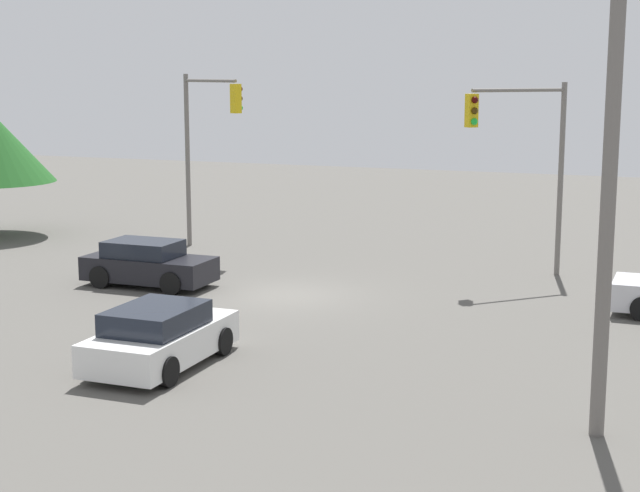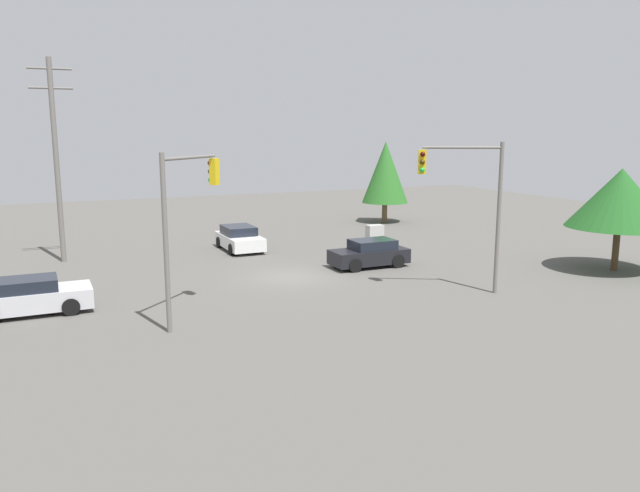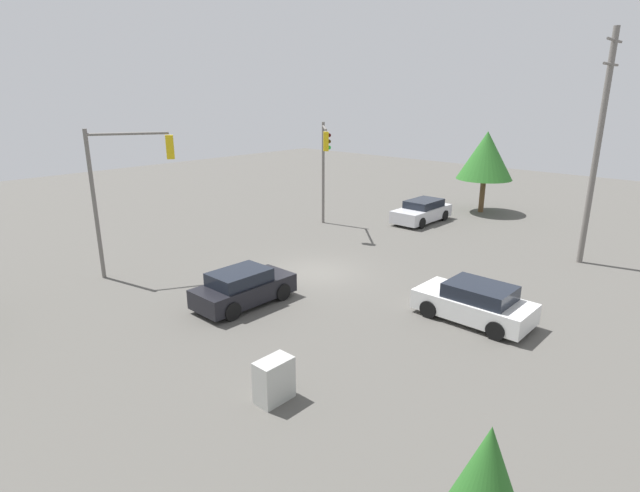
{
  "view_description": "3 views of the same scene",
  "coord_description": "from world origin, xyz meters",
  "px_view_note": "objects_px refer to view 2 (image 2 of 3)",
  "views": [
    {
      "loc": [
        -11.7,
        26.95,
        6.75
      ],
      "look_at": [
        -1.54,
        1.08,
        1.82
      ],
      "focal_mm": 55.0,
      "sensor_mm": 36.0,
      "label": 1
    },
    {
      "loc": [
        -11.39,
        -28.12,
        7.19
      ],
      "look_at": [
        0.98,
        -1.29,
        1.69
      ],
      "focal_mm": 35.0,
      "sensor_mm": 36.0,
      "label": 2
    },
    {
      "loc": [
        16.2,
        15.18,
        8.11
      ],
      "look_at": [
        -0.8,
        -0.52,
        1.04
      ],
      "focal_mm": 28.0,
      "sensor_mm": 36.0,
      "label": 3
    }
  ],
  "objects_px": {
    "traffic_signal_main": "(186,207)",
    "traffic_signal_cross": "(469,191)",
    "sedan_silver": "(29,297)",
    "sedan_dark": "(370,254)",
    "electrical_cabinet": "(375,235)",
    "sedan_white": "(240,239)"
  },
  "relations": [
    {
      "from": "traffic_signal_main",
      "to": "traffic_signal_cross",
      "type": "bearing_deg",
      "value": -49.06
    },
    {
      "from": "sedan_silver",
      "to": "sedan_dark",
      "type": "bearing_deg",
      "value": 96.77
    },
    {
      "from": "traffic_signal_cross",
      "to": "electrical_cabinet",
      "type": "distance_m",
      "value": 13.09
    },
    {
      "from": "traffic_signal_cross",
      "to": "electrical_cabinet",
      "type": "relative_size",
      "value": 5.43
    },
    {
      "from": "sedan_white",
      "to": "electrical_cabinet",
      "type": "bearing_deg",
      "value": 168.67
    },
    {
      "from": "traffic_signal_main",
      "to": "traffic_signal_cross",
      "type": "relative_size",
      "value": 0.96
    },
    {
      "from": "sedan_dark",
      "to": "sedan_silver",
      "type": "height_order",
      "value": "sedan_dark"
    },
    {
      "from": "sedan_dark",
      "to": "traffic_signal_main",
      "type": "relative_size",
      "value": 0.64
    },
    {
      "from": "sedan_dark",
      "to": "sedan_white",
      "type": "height_order",
      "value": "sedan_dark"
    },
    {
      "from": "sedan_silver",
      "to": "traffic_signal_cross",
      "type": "bearing_deg",
      "value": 75.77
    },
    {
      "from": "sedan_dark",
      "to": "electrical_cabinet",
      "type": "height_order",
      "value": "sedan_dark"
    },
    {
      "from": "sedan_dark",
      "to": "traffic_signal_cross",
      "type": "height_order",
      "value": "traffic_signal_cross"
    },
    {
      "from": "sedan_dark",
      "to": "electrical_cabinet",
      "type": "relative_size",
      "value": 3.36
    },
    {
      "from": "sedan_white",
      "to": "traffic_signal_main",
      "type": "bearing_deg",
      "value": 65.01
    },
    {
      "from": "electrical_cabinet",
      "to": "sedan_dark",
      "type": "bearing_deg",
      "value": -121.88
    },
    {
      "from": "traffic_signal_main",
      "to": "electrical_cabinet",
      "type": "bearing_deg",
      "value": -6.86
    },
    {
      "from": "electrical_cabinet",
      "to": "sedan_silver",
      "type": "bearing_deg",
      "value": -158.96
    },
    {
      "from": "traffic_signal_cross",
      "to": "electrical_cabinet",
      "type": "height_order",
      "value": "traffic_signal_cross"
    },
    {
      "from": "traffic_signal_cross",
      "to": "sedan_dark",
      "type": "bearing_deg",
      "value": -49.43
    },
    {
      "from": "sedan_dark",
      "to": "traffic_signal_cross",
      "type": "bearing_deg",
      "value": -168.9
    },
    {
      "from": "sedan_silver",
      "to": "electrical_cabinet",
      "type": "distance_m",
      "value": 21.58
    },
    {
      "from": "electrical_cabinet",
      "to": "traffic_signal_main",
      "type": "bearing_deg",
      "value": -142.03
    }
  ]
}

